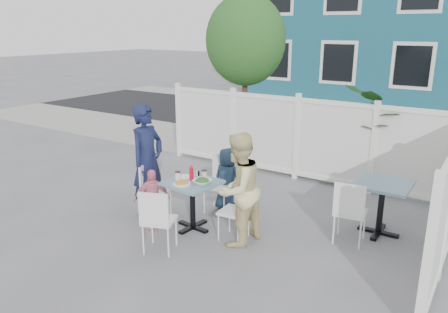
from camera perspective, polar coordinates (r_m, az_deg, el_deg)
The scene contains 29 objects.
ground at distance 6.83m, azimuth 0.07°, elevation -8.29°, with size 80.00×80.00×0.00m, color slate.
near_sidewalk at distance 10.03m, azimuth 11.99°, elevation -0.42°, with size 24.00×2.60×0.01m, color gray.
street at distance 13.45m, azimuth 17.79°, elevation 3.44°, with size 24.00×5.00×0.01m, color black.
far_sidewalk at distance 16.40m, azimuth 20.77°, elevation 5.41°, with size 24.00×1.60×0.01m, color gray.
building at distance 19.58m, azimuth 22.54°, elevation 15.73°, with size 11.00×6.00×6.00m.
fence_back at distance 8.53m, azimuth 9.47°, elevation 2.17°, with size 5.86×0.08×1.60m.
tree at distance 9.85m, azimuth 2.82°, elevation 14.91°, with size 1.80×1.62×3.59m.
utility_cabinet at distance 11.03m, azimuth 1.49°, elevation 4.65°, with size 0.64×0.46×1.19m, color gold.
potted_shrub_a at distance 9.23m, azimuth 10.25°, elevation 3.11°, with size 0.86×0.86×1.53m, color #1F4B1B.
potted_shrub_b at distance 8.63m, azimuth 19.60°, elevation 2.67°, with size 1.69×1.47×1.88m, color #1F4B1B.
main_table at distance 6.36m, azimuth -4.16°, elevation -4.67°, with size 0.77×0.77×0.73m.
spare_table at distance 6.56m, azimuth 19.96°, elevation -4.68°, with size 0.74×0.74×0.78m.
chair_left at distance 6.84m, azimuth -9.42°, elevation -3.91°, with size 0.49×0.50×0.87m.
chair_right at distance 6.05m, azimuth 1.90°, elevation -6.64°, with size 0.39×0.40×0.84m.
chair_back at distance 7.00m, azimuth -0.40°, elevation -2.98°, with size 0.45×0.44×0.91m.
chair_near at distance 5.76m, azimuth -8.75°, elevation -7.80°, with size 0.51×0.50×0.88m.
chair_spare at distance 6.15m, azimuth 16.12°, elevation -6.53°, with size 0.45×0.44×0.90m.
man at distance 6.85m, azimuth -9.96°, elevation -0.54°, with size 0.64×0.42×1.77m, color #141A3C.
woman at distance 5.86m, azimuth 1.85°, elevation -4.32°, with size 0.76×0.59×1.56m, color gold.
boy at distance 7.01m, azimuth 0.45°, elevation -3.02°, with size 0.51×0.33×1.04m, color #1E334A.
toddler at distance 6.49m, azimuth -9.39°, elevation -5.50°, with size 0.53×0.22×0.91m, color pink.
plate_main at distance 6.20m, azimuth -5.54°, elevation -3.58°, with size 0.25×0.25×0.02m, color white.
plate_side at distance 6.49m, azimuth -5.18°, elevation -2.64°, with size 0.20×0.20×0.01m, color white.
salad_bowl at distance 6.18m, azimuth -2.86°, elevation -3.34°, with size 0.26×0.26×0.06m, color white.
coffee_cup_a at distance 6.36m, azimuth -6.06°, elevation -2.58°, with size 0.08×0.08×0.12m, color beige.
coffee_cup_b at distance 6.40m, azimuth -2.60°, elevation -2.38°, with size 0.08×0.08×0.11m, color beige.
ketchup_bottle at distance 6.32m, azimuth -4.27°, elevation -2.30°, with size 0.06×0.06×0.19m, color #B10B1A.
salt_shaker at distance 6.53m, azimuth -3.54°, elevation -2.24°, with size 0.03×0.03×0.07m, color white.
pepper_shaker at distance 6.52m, azimuth -3.34°, elevation -2.22°, with size 0.03×0.03×0.07m, color black.
Camera 1 is at (3.37, -5.20, 2.87)m, focal length 35.00 mm.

